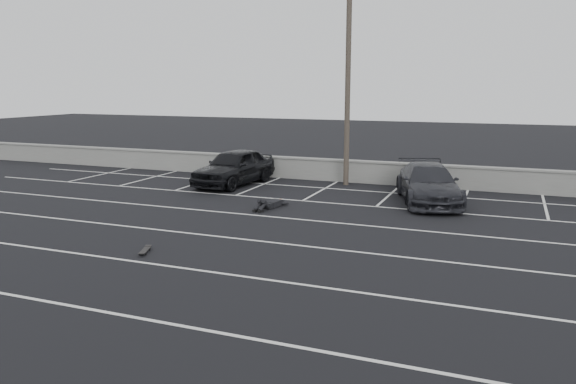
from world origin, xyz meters
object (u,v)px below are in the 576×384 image
at_px(utility_pole, 348,84).
at_px(skateboard, 145,251).
at_px(car_left, 234,167).
at_px(car_right, 428,184).
at_px(trash_bin, 422,177).
at_px(person, 274,201).

distance_m(utility_pole, skateboard, 13.44).
height_order(car_left, skateboard, car_left).
xyz_separation_m(car_right, trash_bin, (-0.67, 3.03, -0.22)).
relative_size(car_left, car_right, 0.95).
relative_size(car_right, skateboard, 7.32).
relative_size(car_left, person, 2.03).
relative_size(car_right, trash_bin, 4.97).
bearing_deg(trash_bin, car_right, -77.57).
xyz_separation_m(car_left, car_right, (8.92, -0.73, -0.09)).
height_order(utility_pole, trash_bin, utility_pole).
height_order(car_right, trash_bin, car_right).
height_order(car_left, utility_pole, utility_pole).
relative_size(car_right, utility_pole, 0.57).
bearing_deg(person, utility_pole, 86.83).
distance_m(car_right, skateboard, 11.69).
bearing_deg(skateboard, car_right, 36.37).
bearing_deg(skateboard, utility_pole, 59.06).
xyz_separation_m(trash_bin, skateboard, (-5.66, -12.83, -0.46)).
bearing_deg(utility_pole, skateboard, -100.14).
distance_m(utility_pole, trash_bin, 5.35).
bearing_deg(car_right, skateboard, -140.21).
relative_size(car_right, person, 2.14).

